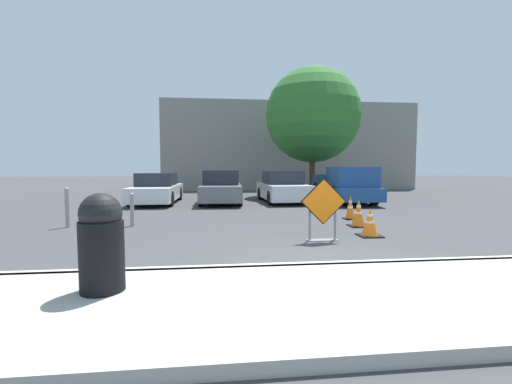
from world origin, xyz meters
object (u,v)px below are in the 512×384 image
Objects in this scene: parked_car_third at (283,188)px; parked_car_second at (221,188)px; parked_car_nearest at (157,189)px; bollard_second at (67,206)px; trash_bin at (101,242)px; traffic_cone_second at (359,213)px; pickup_truck at (345,186)px; bollard_nearest at (132,209)px; traffic_cone_third at (350,207)px; traffic_cone_nearest at (370,223)px; road_closed_sign at (323,207)px.

parked_car_second is at bearing 1.62° from parked_car_third.
parked_car_nearest is 4.22× the size of bollard_second.
trash_bin is at bearing -64.06° from bollard_second.
traffic_cone_second is 0.13× the size of pickup_truck.
bollard_nearest is (0.39, -6.12, -0.14)m from parked_car_nearest.
parked_car_nearest reaches higher than trash_bin.
parked_car_second is 4.76× the size of bollard_nearest.
pickup_truck is at bearing 34.52° from bollard_nearest.
bollard_second is at bearing 38.59° from parked_car_third.
bollard_second reaches higher than traffic_cone_second.
parked_car_second reaches higher than traffic_cone_third.
traffic_cone_nearest is 0.89× the size of traffic_cone_second.
traffic_cone_nearest is 8.02m from pickup_truck.
parked_car_third reaches higher than trash_bin.
pickup_truck is (2.84, -0.46, 0.08)m from parked_car_third.
parked_car_third is 4.57× the size of bollard_nearest.
traffic_cone_third is 8.11m from bollard_second.
traffic_cone_third is at bearing 3.99° from bollard_second.
road_closed_sign is at bearing -121.18° from traffic_cone_third.
pickup_truck reaches higher than parked_car_third.
traffic_cone_third is at bearing 5.03° from bollard_nearest.
trash_bin is (-7.21, -11.04, -0.01)m from pickup_truck.
parked_car_second reaches higher than parked_car_third.
bollard_second is (-8.08, -0.56, 0.20)m from traffic_cone_third.
traffic_cone_nearest is at bearing 77.10° from pickup_truck.
parked_car_nearest is 2.87m from parked_car_second.
trash_bin is (-4.37, -11.50, 0.08)m from parked_car_third.
traffic_cone_third is at bearing 141.66° from parked_car_nearest.
road_closed_sign is 1.28× the size of bollard_second.
bollard_nearest is at bearing 38.50° from pickup_truck.
bollard_second is at bearing 56.57° from parked_car_second.
road_closed_sign reaches higher than trash_bin.
traffic_cone_nearest is 8.61m from parked_car_second.
traffic_cone_third is 5.62m from parked_car_third.
traffic_cone_third is (0.56, 2.60, 0.04)m from traffic_cone_nearest.
parked_car_third is 0.73× the size of pickup_truck.
parked_car_nearest is 4.97× the size of bollard_nearest.
parked_car_second is 11.40m from trash_bin.
traffic_cone_nearest is 5.96m from trash_bin.
parked_car_second reaches higher than traffic_cone_second.
parked_car_third reaches higher than bollard_second.
road_closed_sign is 4.72m from trash_bin.
traffic_cone_nearest is 2.66m from traffic_cone_third.
traffic_cone_second reaches higher than traffic_cone_third.
traffic_cone_third is 0.13× the size of pickup_truck.
pickup_truck is (3.57, 8.04, -0.01)m from road_closed_sign.
traffic_cone_nearest is 0.73× the size of bollard_nearest.
road_closed_sign reaches higher than traffic_cone_second.
road_closed_sign is 3.51m from traffic_cone_third.
bollard_second is (-1.29, -6.12, -0.06)m from parked_car_nearest.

